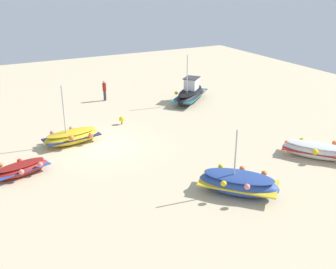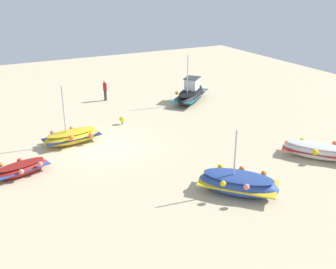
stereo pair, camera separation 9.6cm
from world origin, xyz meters
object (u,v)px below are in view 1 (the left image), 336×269
object	(u,v)px
fishing_boat_1	(238,183)
mooring_buoy_0	(122,119)
fishing_boat_4	(72,137)
fishing_boat_3	(21,169)
fishing_boat_2	(316,150)
fishing_boat_0	(190,94)
person_walking	(104,89)

from	to	relation	value
fishing_boat_1	mooring_buoy_0	world-z (taller)	fishing_boat_1
fishing_boat_4	fishing_boat_3	bearing A→B (deg)	-146.77
fishing_boat_3	mooring_buoy_0	distance (m)	9.07
fishing_boat_1	fishing_boat_4	world-z (taller)	fishing_boat_4
fishing_boat_2	fishing_boat_3	size ratio (longest dim) A/B	1.20
fishing_boat_0	fishing_boat_2	bearing A→B (deg)	-127.60
fishing_boat_0	fishing_boat_4	bearing A→B (deg)	160.35
fishing_boat_0	person_walking	distance (m)	7.28
fishing_boat_0	fishing_boat_3	bearing A→B (deg)	165.45
fishing_boat_4	person_walking	distance (m)	9.45
fishing_boat_2	mooring_buoy_0	distance (m)	13.27
mooring_buoy_0	fishing_boat_4	bearing A→B (deg)	114.27
fishing_boat_2	person_walking	distance (m)	18.18
fishing_boat_3	fishing_boat_4	distance (m)	4.65
fishing_boat_1	fishing_boat_0	bearing A→B (deg)	115.62
fishing_boat_4	person_walking	world-z (taller)	fishing_boat_4
fishing_boat_1	fishing_boat_4	xyz separation A→B (m)	(9.95, 5.55, -0.09)
fishing_boat_4	person_walking	bearing A→B (deg)	51.33
mooring_buoy_0	fishing_boat_2	bearing A→B (deg)	-142.96
fishing_boat_2	mooring_buoy_0	size ratio (longest dim) A/B	6.74
fishing_boat_2	person_walking	bearing A→B (deg)	165.51
fishing_boat_1	mooring_buoy_0	distance (m)	11.89
fishing_boat_1	fishing_boat_3	distance (m)	11.48
fishing_boat_1	fishing_boat_4	distance (m)	11.39
fishing_boat_2	person_walking	size ratio (longest dim) A/B	2.26
fishing_boat_3	person_walking	bearing A→B (deg)	-143.58
fishing_boat_1	fishing_boat_3	bearing A→B (deg)	-169.87
fishing_boat_2	mooring_buoy_0	world-z (taller)	fishing_boat_2
fishing_boat_2	fishing_boat_3	world-z (taller)	fishing_boat_2
fishing_boat_4	mooring_buoy_0	xyz separation A→B (m)	(1.85, -4.11, -0.09)
fishing_boat_0	person_walking	size ratio (longest dim) A/B	2.81
mooring_buoy_0	person_walking	bearing A→B (deg)	-8.26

